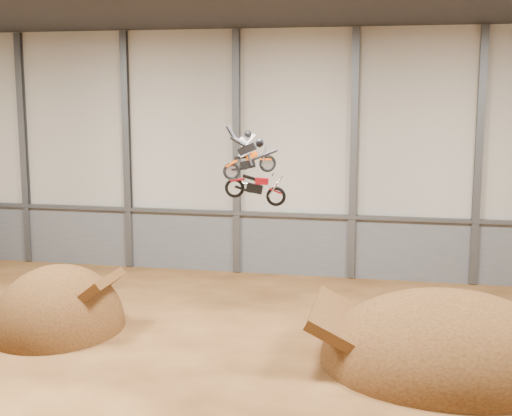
{
  "coord_description": "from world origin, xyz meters",
  "views": [
    {
      "loc": [
        5.88,
        -24.92,
        10.66
      ],
      "look_at": [
        -0.0,
        4.0,
        5.72
      ],
      "focal_mm": 50.0,
      "sensor_mm": 36.0,
      "label": 1
    }
  ],
  "objects": [
    {
      "name": "floor",
      "position": [
        0.0,
        0.0,
        0.0
      ],
      "size": [
        40.0,
        40.0,
        0.0
      ],
      "primitive_type": "plane",
      "color": "#543116",
      "rests_on": "ground"
    },
    {
      "name": "back_wall",
      "position": [
        0.0,
        15.0,
        7.0
      ],
      "size": [
        40.0,
        0.1,
        14.0
      ],
      "primitive_type": "cube",
      "color": "#B4AD9F",
      "rests_on": "ground"
    },
    {
      "name": "lower_band_back",
      "position": [
        0.0,
        14.9,
        1.75
      ],
      "size": [
        39.8,
        0.18,
        3.5
      ],
      "primitive_type": "cube",
      "color": "#5B5D64",
      "rests_on": "ground"
    },
    {
      "name": "steel_rail",
      "position": [
        0.0,
        14.75,
        3.55
      ],
      "size": [
        39.8,
        0.35,
        0.2
      ],
      "primitive_type": "cube",
      "color": "#47494F",
      "rests_on": "lower_band_back"
    },
    {
      "name": "steel_column_0",
      "position": [
        -16.67,
        14.8,
        7.0
      ],
      "size": [
        0.4,
        0.36,
        13.9
      ],
      "primitive_type": "cube",
      "color": "#47494F",
      "rests_on": "ground"
    },
    {
      "name": "steel_column_1",
      "position": [
        -10.0,
        14.8,
        7.0
      ],
      "size": [
        0.4,
        0.36,
        13.9
      ],
      "primitive_type": "cube",
      "color": "#47494F",
      "rests_on": "ground"
    },
    {
      "name": "steel_column_2",
      "position": [
        -3.33,
        14.8,
        7.0
      ],
      "size": [
        0.4,
        0.36,
        13.9
      ],
      "primitive_type": "cube",
      "color": "#47494F",
      "rests_on": "ground"
    },
    {
      "name": "steel_column_3",
      "position": [
        3.33,
        14.8,
        7.0
      ],
      "size": [
        0.4,
        0.36,
        13.9
      ],
      "primitive_type": "cube",
      "color": "#47494F",
      "rests_on": "ground"
    },
    {
      "name": "steel_column_4",
      "position": [
        10.0,
        14.8,
        7.0
      ],
      "size": [
        0.4,
        0.36,
        13.9
      ],
      "primitive_type": "cube",
      "color": "#47494F",
      "rests_on": "ground"
    },
    {
      "name": "takeoff_ramp",
      "position": [
        -8.94,
        3.39,
        0.0
      ],
      "size": [
        5.79,
        6.69,
        5.79
      ],
      "primitive_type": "ellipsoid",
      "color": "#3B210E",
      "rests_on": "ground"
    },
    {
      "name": "landing_ramp",
      "position": [
        7.93,
        2.53,
        0.0
      ],
      "size": [
        9.97,
        8.82,
        5.75
      ],
      "primitive_type": "ellipsoid",
      "color": "#3B210E",
      "rests_on": "ground"
    },
    {
      "name": "fmx_rider_a",
      "position": [
        -0.49,
        5.35,
        7.99
      ],
      "size": [
        2.85,
        1.91,
        2.54
      ],
      "primitive_type": null,
      "rotation": [
        0.0,
        -0.18,
        0.41
      ],
      "color": "#BF3B03"
    },
    {
      "name": "fmx_rider_b",
      "position": [
        0.35,
        1.74,
        7.71
      ],
      "size": [
        3.7,
        1.31,
        3.26
      ],
      "primitive_type": null,
      "rotation": [
        0.0,
        0.19,
        0.11
      ],
      "color": "red"
    }
  ]
}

